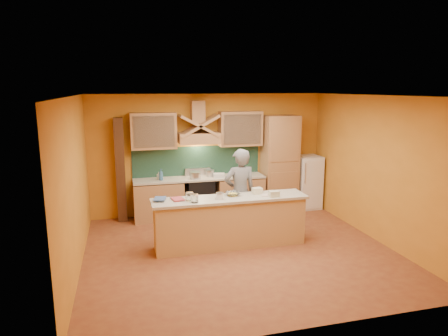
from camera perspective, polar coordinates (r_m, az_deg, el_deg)
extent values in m
cube|color=brown|center=(7.46, 2.24, -11.78)|extent=(5.50, 5.00, 0.01)
cube|color=white|center=(6.86, 2.42, 10.27)|extent=(5.50, 5.00, 0.01)
cube|color=orange|center=(9.40, -2.08, 2.01)|extent=(5.50, 0.02, 2.80)
cube|color=orange|center=(4.78, 11.11, -7.57)|extent=(5.50, 0.02, 2.80)
cube|color=orange|center=(6.78, -20.54, -2.42)|extent=(0.02, 5.00, 2.80)
cube|color=orange|center=(8.24, 20.96, -0.09)|extent=(0.02, 5.00, 2.80)
cube|color=#B07E50|center=(9.14, -9.32, -4.65)|extent=(1.10, 0.60, 0.86)
cube|color=#B07E50|center=(9.49, 2.20, -3.91)|extent=(1.10, 0.60, 0.86)
cube|color=#B4AB99|center=(9.15, -3.49, -1.46)|extent=(3.00, 0.62, 0.04)
cube|color=black|center=(9.26, -3.46, -4.18)|extent=(0.60, 0.58, 0.90)
cube|color=#19392D|center=(9.36, -3.85, 1.01)|extent=(3.00, 0.03, 0.70)
cube|color=#B07E50|center=(9.04, -3.62, 4.30)|extent=(0.92, 0.50, 0.24)
cube|color=#B07E50|center=(9.09, -3.79, 8.01)|extent=(0.30, 0.30, 0.50)
cube|color=#B07E50|center=(8.96, -10.04, 5.25)|extent=(1.00, 0.35, 0.80)
cube|color=#B07E50|center=(9.33, 2.34, 5.65)|extent=(1.00, 0.35, 0.80)
cube|color=#B07E50|center=(9.65, 7.92, 0.64)|extent=(0.80, 0.60, 2.30)
cube|color=white|center=(10.06, 11.80, -1.96)|extent=(0.58, 0.60, 1.30)
cube|color=#472816|center=(9.09, -14.59, -0.29)|extent=(0.20, 0.30, 2.30)
cube|color=tan|center=(7.54, 0.87, -7.91)|extent=(2.80, 0.55, 0.88)
cube|color=#B4AB99|center=(7.40, 0.88, -4.40)|extent=(2.90, 0.62, 0.05)
imported|color=slate|center=(7.92, 2.28, -3.59)|extent=(0.67, 0.45, 1.77)
cylinder|color=silver|center=(9.02, -4.13, -1.17)|extent=(0.30, 0.30, 0.15)
cylinder|color=#BABBC2|center=(9.23, -2.05, -0.86)|extent=(0.21, 0.21, 0.15)
imported|color=beige|center=(9.05, -9.32, -1.07)|extent=(0.08, 0.09, 0.17)
imported|color=#33618C|center=(8.93, -9.00, -0.93)|extent=(0.14, 0.14, 0.26)
imported|color=silver|center=(9.38, 2.03, -0.76)|extent=(0.25, 0.25, 0.08)
cube|color=silver|center=(9.11, -0.71, -1.07)|extent=(0.29, 0.25, 0.09)
imported|color=#B54048|center=(7.25, -7.41, -4.52)|extent=(0.25, 0.31, 0.03)
imported|color=#3D5787|center=(7.29, -9.97, -4.35)|extent=(0.27, 0.32, 0.02)
cylinder|color=white|center=(7.20, -4.95, -4.07)|extent=(0.18, 0.18, 0.15)
cylinder|color=white|center=(7.07, -4.21, -4.35)|extent=(0.14, 0.14, 0.15)
cube|color=white|center=(7.27, -0.61, -4.05)|extent=(0.16, 0.16, 0.10)
imported|color=silver|center=(7.51, 1.28, -3.71)|extent=(0.29, 0.29, 0.06)
cube|color=beige|center=(7.55, 6.19, -3.88)|extent=(0.26, 0.22, 0.01)
cube|color=beige|center=(7.66, 4.76, -3.26)|extent=(0.19, 0.16, 0.11)
cube|color=beige|center=(7.48, 7.15, -3.68)|extent=(0.18, 0.14, 0.11)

